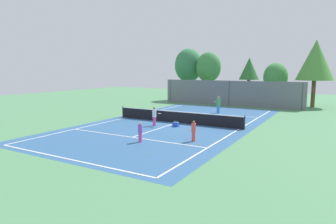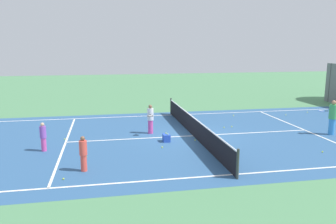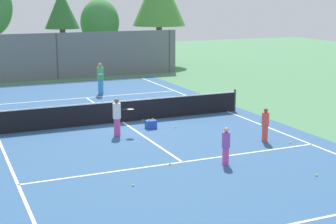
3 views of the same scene
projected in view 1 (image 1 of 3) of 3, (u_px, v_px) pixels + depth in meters
name	position (u px, v px, depth m)	size (l,w,h in m)	color
ground_plane	(177.00, 123.00, 25.45)	(80.00, 80.00, 0.00)	#4C8456
court_surface	(177.00, 123.00, 25.45)	(13.00, 25.00, 0.01)	#2D5684
tennis_net	(177.00, 117.00, 25.37)	(11.90, 0.10, 1.10)	#333833
perimeter_fence	(229.00, 93.00, 37.22)	(18.00, 0.12, 3.20)	slate
tree_0	(249.00, 69.00, 39.66)	(2.65, 2.65, 6.19)	brown
tree_1	(316.00, 60.00, 35.44)	(4.37, 4.37, 8.15)	brown
tree_2	(188.00, 66.00, 44.05)	(4.18, 3.89, 7.71)	brown
tree_3	(208.00, 68.00, 41.52)	(3.56, 2.87, 7.06)	brown
tree_4	(275.00, 77.00, 39.06)	(3.12, 3.19, 5.49)	brown
player_0	(218.00, 104.00, 30.95)	(0.54, 0.97, 1.83)	#388CD8
player_1	(194.00, 131.00, 18.76)	(0.29, 0.29, 1.34)	#E54C3F
player_2	(154.00, 116.00, 23.98)	(0.91, 0.44, 1.55)	#D14799
player_3	(140.00, 132.00, 18.57)	(0.28, 0.28, 1.30)	#D14799
ball_crate	(176.00, 124.00, 23.70)	(0.45, 0.33, 0.43)	blue
tennis_ball_0	(172.00, 138.00, 19.64)	(0.07, 0.07, 0.07)	#CCE533
tennis_ball_1	(260.00, 116.00, 29.17)	(0.07, 0.07, 0.07)	#CCE533
tennis_ball_2	(200.00, 144.00, 17.92)	(0.07, 0.07, 0.07)	#CCE533
tennis_ball_3	(148.00, 155.00, 15.75)	(0.07, 0.07, 0.07)	#CCE533
tennis_ball_4	(125.00, 136.00, 20.12)	(0.07, 0.07, 0.07)	#CCE533
tennis_ball_5	(185.00, 128.00, 22.89)	(0.07, 0.07, 0.07)	#CCE533
tennis_ball_6	(181.00, 107.00, 35.78)	(0.07, 0.07, 0.07)	#CCE533
tennis_ball_7	(91.00, 137.00, 19.83)	(0.07, 0.07, 0.07)	#CCE533
tennis_ball_8	(177.00, 117.00, 28.44)	(0.07, 0.07, 0.07)	#CCE533
tennis_ball_9	(236.00, 118.00, 27.72)	(0.07, 0.07, 0.07)	#CCE533
tennis_ball_10	(175.00, 118.00, 27.97)	(0.07, 0.07, 0.07)	#CCE533
tennis_ball_11	(185.00, 124.00, 24.85)	(0.07, 0.07, 0.07)	#CCE533
tennis_ball_12	(158.00, 113.00, 30.98)	(0.07, 0.07, 0.07)	#CCE533
tennis_ball_13	(177.00, 109.00, 33.84)	(0.07, 0.07, 0.07)	#CCE533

